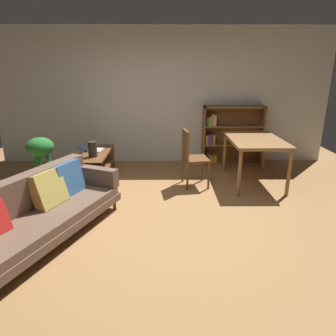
{
  "coord_description": "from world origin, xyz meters",
  "views": [
    {
      "loc": [
        0.07,
        -3.58,
        1.88
      ],
      "look_at": [
        0.11,
        0.43,
        0.57
      ],
      "focal_mm": 32.05,
      "sensor_mm": 36.0,
      "label": 1
    }
  ],
  "objects_px": {
    "fabric_couch": "(41,208)",
    "desk_speaker": "(93,149)",
    "potted_floor_plant": "(41,156)",
    "open_laptop": "(92,149)",
    "dining_chair_near": "(191,155)",
    "bookshelf": "(229,136)",
    "dining_table": "(255,143)",
    "media_console": "(97,167)"
  },
  "relations": [
    {
      "from": "fabric_couch",
      "to": "desk_speaker",
      "type": "xyz_separation_m",
      "value": [
        0.26,
        1.56,
        0.29
      ]
    },
    {
      "from": "fabric_couch",
      "to": "potted_floor_plant",
      "type": "distance_m",
      "value": 1.9
    },
    {
      "from": "open_laptop",
      "to": "dining_chair_near",
      "type": "xyz_separation_m",
      "value": [
        1.72,
        -0.33,
        -0.02
      ]
    },
    {
      "from": "open_laptop",
      "to": "bookshelf",
      "type": "distance_m",
      "value": 2.8
    },
    {
      "from": "open_laptop",
      "to": "bookshelf",
      "type": "height_order",
      "value": "bookshelf"
    },
    {
      "from": "dining_table",
      "to": "dining_chair_near",
      "type": "distance_m",
      "value": 1.11
    },
    {
      "from": "bookshelf",
      "to": "desk_speaker",
      "type": "bearing_deg",
      "value": -150.85
    },
    {
      "from": "fabric_couch",
      "to": "desk_speaker",
      "type": "height_order",
      "value": "desk_speaker"
    },
    {
      "from": "desk_speaker",
      "to": "bookshelf",
      "type": "relative_size",
      "value": 0.2
    },
    {
      "from": "potted_floor_plant",
      "to": "desk_speaker",
      "type": "bearing_deg",
      "value": -12.46
    },
    {
      "from": "potted_floor_plant",
      "to": "bookshelf",
      "type": "relative_size",
      "value": 0.65
    },
    {
      "from": "potted_floor_plant",
      "to": "dining_chair_near",
      "type": "height_order",
      "value": "dining_chair_near"
    },
    {
      "from": "desk_speaker",
      "to": "bookshelf",
      "type": "distance_m",
      "value": 2.87
    },
    {
      "from": "bookshelf",
      "to": "dining_chair_near",
      "type": "bearing_deg",
      "value": -123.64
    },
    {
      "from": "potted_floor_plant",
      "to": "media_console",
      "type": "bearing_deg",
      "value": 2.42
    },
    {
      "from": "dining_table",
      "to": "bookshelf",
      "type": "height_order",
      "value": "bookshelf"
    },
    {
      "from": "desk_speaker",
      "to": "dining_chair_near",
      "type": "relative_size",
      "value": 0.26
    },
    {
      "from": "bookshelf",
      "to": "fabric_couch",
      "type": "bearing_deg",
      "value": -133.03
    },
    {
      "from": "dining_table",
      "to": "dining_chair_near",
      "type": "bearing_deg",
      "value": -171.62
    },
    {
      "from": "bookshelf",
      "to": "dining_table",
      "type": "bearing_deg",
      "value": -80.48
    },
    {
      "from": "fabric_couch",
      "to": "media_console",
      "type": "distance_m",
      "value": 1.83
    },
    {
      "from": "dining_table",
      "to": "fabric_couch",
      "type": "bearing_deg",
      "value": -148.94
    },
    {
      "from": "fabric_couch",
      "to": "dining_table",
      "type": "bearing_deg",
      "value": 31.06
    },
    {
      "from": "media_console",
      "to": "dining_chair_near",
      "type": "relative_size",
      "value": 1.24
    },
    {
      "from": "desk_speaker",
      "to": "dining_table",
      "type": "distance_m",
      "value": 2.71
    },
    {
      "from": "fabric_couch",
      "to": "bookshelf",
      "type": "distance_m",
      "value": 4.06
    },
    {
      "from": "bookshelf",
      "to": "potted_floor_plant",
      "type": "bearing_deg",
      "value": -160.92
    },
    {
      "from": "desk_speaker",
      "to": "dining_table",
      "type": "xyz_separation_m",
      "value": [
        2.7,
        0.22,
        0.04
      ]
    },
    {
      "from": "open_laptop",
      "to": "fabric_couch",
      "type": "bearing_deg",
      "value": -94.45
    },
    {
      "from": "media_console",
      "to": "dining_table",
      "type": "bearing_deg",
      "value": -0.56
    },
    {
      "from": "fabric_couch",
      "to": "bookshelf",
      "type": "bearing_deg",
      "value": 46.97
    },
    {
      "from": "media_console",
      "to": "potted_floor_plant",
      "type": "distance_m",
      "value": 0.95
    },
    {
      "from": "media_console",
      "to": "desk_speaker",
      "type": "relative_size",
      "value": 4.79
    },
    {
      "from": "media_console",
      "to": "bookshelf",
      "type": "distance_m",
      "value": 2.78
    },
    {
      "from": "fabric_couch",
      "to": "dining_chair_near",
      "type": "height_order",
      "value": "dining_chair_near"
    },
    {
      "from": "desk_speaker",
      "to": "dining_table",
      "type": "height_order",
      "value": "desk_speaker"
    },
    {
      "from": "dining_table",
      "to": "bookshelf",
      "type": "bearing_deg",
      "value": 99.52
    },
    {
      "from": "open_laptop",
      "to": "desk_speaker",
      "type": "height_order",
      "value": "desk_speaker"
    },
    {
      "from": "dining_chair_near",
      "to": "media_console",
      "type": "bearing_deg",
      "value": 173.44
    },
    {
      "from": "potted_floor_plant",
      "to": "dining_table",
      "type": "xyz_separation_m",
      "value": [
        3.64,
        0.01,
        0.21
      ]
    },
    {
      "from": "dining_table",
      "to": "dining_chair_near",
      "type": "xyz_separation_m",
      "value": [
        -1.09,
        -0.16,
        -0.16
      ]
    },
    {
      "from": "media_console",
      "to": "dining_table",
      "type": "distance_m",
      "value": 2.75
    }
  ]
}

